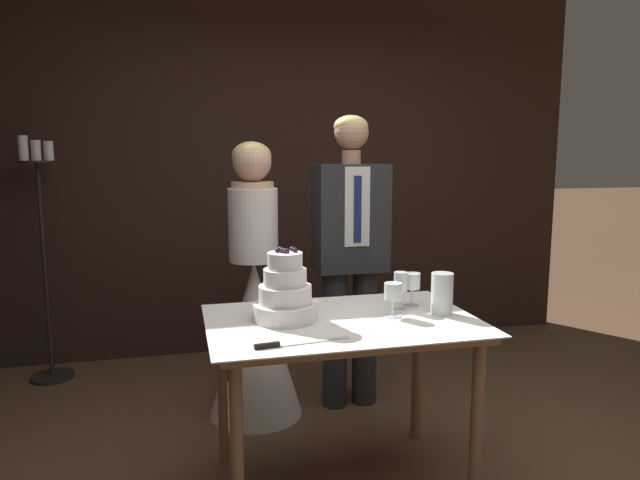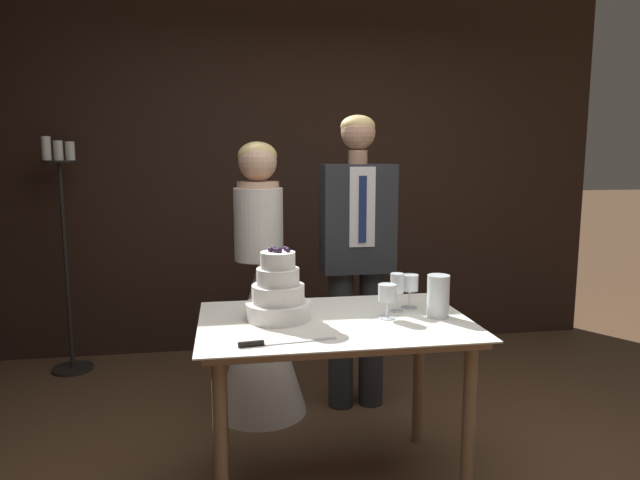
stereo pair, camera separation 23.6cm
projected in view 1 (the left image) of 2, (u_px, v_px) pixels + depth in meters
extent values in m
cube|color=black|center=(284.00, 170.00, 4.43)|extent=(4.77, 0.12, 2.80)
cylinder|color=#8E6B4C|center=(237.00, 455.00, 2.19)|extent=(0.06, 0.06, 0.75)
cylinder|color=#8E6B4C|center=(477.00, 425.00, 2.44)|extent=(0.06, 0.06, 0.75)
cylinder|color=#8E6B4C|center=(223.00, 390.00, 2.80)|extent=(0.06, 0.06, 0.75)
cylinder|color=#8E6B4C|center=(417.00, 371.00, 3.04)|extent=(0.06, 0.06, 0.75)
cube|color=#8E6B4C|center=(342.00, 324.00, 2.56)|extent=(1.14, 0.75, 0.03)
cube|color=white|center=(342.00, 320.00, 2.56)|extent=(1.20, 0.81, 0.01)
cylinder|color=white|center=(285.00, 311.00, 2.54)|extent=(0.29, 0.29, 0.08)
cylinder|color=white|center=(285.00, 294.00, 2.53)|extent=(0.24, 0.24, 0.08)
cylinder|color=white|center=(285.00, 277.00, 2.52)|extent=(0.19, 0.19, 0.07)
cylinder|color=white|center=(285.00, 261.00, 2.51)|extent=(0.16, 0.16, 0.07)
sphere|color=#2D1933|center=(295.00, 250.00, 2.50)|extent=(0.02, 0.02, 0.02)
sphere|color=#2D1933|center=(292.00, 249.00, 2.53)|extent=(0.02, 0.02, 0.02)
sphere|color=#2D1933|center=(281.00, 249.00, 2.53)|extent=(0.02, 0.02, 0.02)
sphere|color=#2D1933|center=(277.00, 250.00, 2.50)|extent=(0.02, 0.02, 0.02)
sphere|color=#2D1933|center=(283.00, 251.00, 2.49)|extent=(0.02, 0.02, 0.02)
sphere|color=#2D1933|center=(286.00, 251.00, 2.48)|extent=(0.02, 0.02, 0.02)
sphere|color=#2D1933|center=(287.00, 251.00, 2.49)|extent=(0.02, 0.02, 0.02)
cube|color=silver|center=(315.00, 342.00, 2.24)|extent=(0.29, 0.06, 0.00)
cylinder|color=black|center=(267.00, 345.00, 2.17)|extent=(0.10, 0.03, 0.02)
cylinder|color=silver|center=(411.00, 306.00, 2.77)|extent=(0.08, 0.08, 0.00)
cylinder|color=silver|center=(411.00, 297.00, 2.77)|extent=(0.01, 0.01, 0.08)
cylinder|color=silver|center=(412.00, 281.00, 2.76)|extent=(0.08, 0.08, 0.08)
cylinder|color=silver|center=(393.00, 316.00, 2.60)|extent=(0.08, 0.08, 0.00)
cylinder|color=silver|center=(393.00, 308.00, 2.59)|extent=(0.01, 0.01, 0.08)
cylinder|color=silver|center=(393.00, 291.00, 2.58)|extent=(0.08, 0.08, 0.08)
cylinder|color=silver|center=(400.00, 309.00, 2.71)|extent=(0.06, 0.06, 0.00)
cylinder|color=silver|center=(400.00, 300.00, 2.71)|extent=(0.01, 0.01, 0.09)
cylinder|color=silver|center=(401.00, 282.00, 2.69)|extent=(0.06, 0.06, 0.09)
cylinder|color=maroon|center=(400.00, 289.00, 2.70)|extent=(0.05, 0.05, 0.02)
cylinder|color=silver|center=(442.00, 294.00, 2.63)|extent=(0.10, 0.10, 0.19)
cylinder|color=white|center=(442.00, 305.00, 2.63)|extent=(0.05, 0.05, 0.09)
sphere|color=#F9CC4C|center=(442.00, 293.00, 2.63)|extent=(0.02, 0.02, 0.02)
cone|color=white|center=(255.00, 338.00, 3.31)|extent=(0.54, 0.54, 0.92)
cylinder|color=white|center=(253.00, 225.00, 3.21)|extent=(0.28, 0.28, 0.41)
cylinder|color=#DBAD8E|center=(252.00, 185.00, 3.18)|extent=(0.24, 0.24, 0.04)
sphere|color=#DBAD8E|center=(252.00, 162.00, 3.16)|extent=(0.22, 0.22, 0.22)
ellipsoid|color=#D6B770|center=(252.00, 156.00, 3.17)|extent=(0.22, 0.22, 0.16)
cylinder|color=#282B30|center=(335.00, 339.00, 3.43)|extent=(0.15, 0.15, 0.84)
cylinder|color=#282B30|center=(365.00, 336.00, 3.48)|extent=(0.15, 0.15, 0.84)
cube|color=#282B30|center=(351.00, 218.00, 3.35)|extent=(0.42, 0.24, 0.63)
cube|color=white|center=(357.00, 207.00, 3.22)|extent=(0.15, 0.01, 0.45)
cube|color=navy|center=(358.00, 209.00, 3.21)|extent=(0.04, 0.01, 0.38)
cylinder|color=tan|center=(351.00, 157.00, 3.30)|extent=(0.11, 0.11, 0.08)
sphere|color=tan|center=(351.00, 133.00, 3.27)|extent=(0.20, 0.20, 0.20)
ellipsoid|color=#D6B770|center=(351.00, 126.00, 3.28)|extent=(0.20, 0.20, 0.13)
cylinder|color=black|center=(53.00, 376.00, 3.91)|extent=(0.28, 0.28, 0.02)
cylinder|color=black|center=(45.00, 272.00, 3.80)|extent=(0.03, 0.03, 1.45)
cylinder|color=black|center=(37.00, 161.00, 3.69)|extent=(0.22, 0.22, 0.01)
cylinder|color=white|center=(23.00, 148.00, 3.66)|extent=(0.06, 0.06, 0.16)
cylinder|color=white|center=(36.00, 150.00, 3.68)|extent=(0.06, 0.06, 0.13)
cylinder|color=white|center=(49.00, 151.00, 3.70)|extent=(0.06, 0.06, 0.13)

